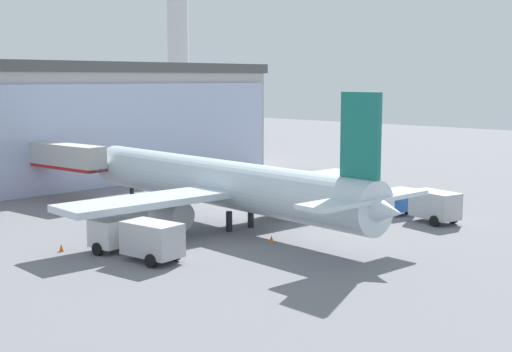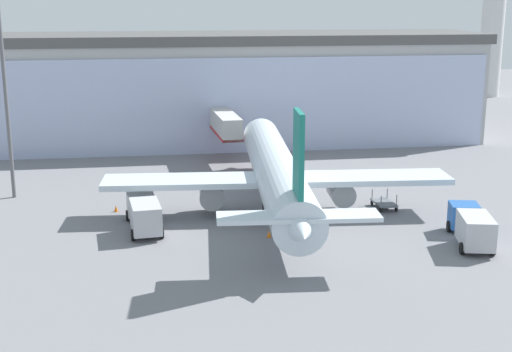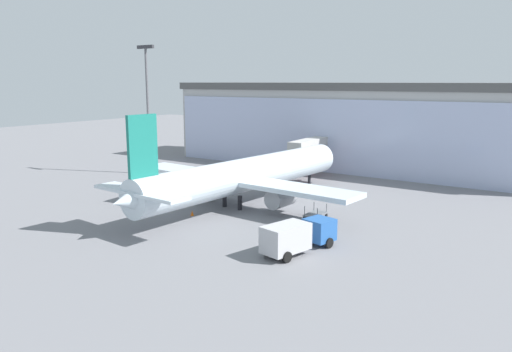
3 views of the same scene
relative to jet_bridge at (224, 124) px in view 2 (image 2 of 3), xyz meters
The scene contains 10 objects.
ground 26.94m from the jet_bridge, 85.13° to the right, with size 240.00×240.00×0.00m, color slate.
terminal_building 11.55m from the jet_bridge, 78.40° to the left, with size 64.58×15.88×13.87m.
jet_bridge is the anchor object (origin of this frame).
apron_light_mast 25.89m from the jet_bridge, 149.44° to the right, with size 3.20×0.40×19.35m.
airplane 21.05m from the jet_bridge, 84.10° to the right, with size 30.02×36.34×11.15m.
catering_truck 26.31m from the jet_bridge, 110.99° to the right, with size 3.05×7.47×2.65m.
fuel_truck 35.35m from the jet_bridge, 64.35° to the right, with size 3.87×7.61×2.65m.
baggage_cart 24.98m from the jet_bridge, 61.40° to the right, with size 1.69×2.85×1.50m.
safety_cone_nose 28.09m from the jet_bridge, 89.39° to the right, with size 0.36×0.36×0.55m, color orange.
safety_cone_wingtip 22.62m from the jet_bridge, 122.01° to the right, with size 0.36×0.36×0.55m, color orange.
Camera 2 is at (-11.41, -53.60, 18.41)m, focal length 50.00 mm.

